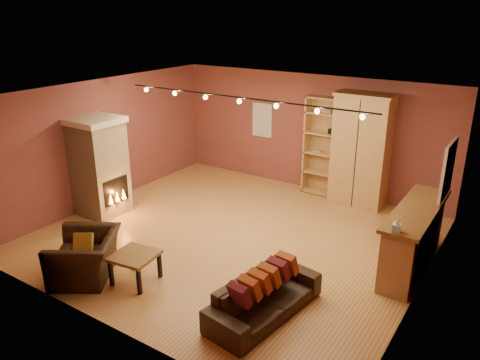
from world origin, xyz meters
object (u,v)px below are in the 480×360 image
Objects in this scene: fireplace at (100,167)px; armchair at (84,249)px; bar_counter at (413,238)px; loveseat at (265,291)px; bookcase at (326,146)px; armoire at (361,150)px; coffee_table at (135,258)px.

fireplace reaches higher than armchair.
loveseat is at bearing -119.61° from bar_counter.
fireplace is at bearing -133.58° from bookcase.
armoire is 2.91m from bar_counter.
loveseat reaches higher than coffee_table.
armchair is at bearing -107.18° from bookcase.
armoire is 1.28× the size of loveseat.
bar_counter is 5.52m from armchair.
fireplace is 5.70m from armoire.
armoire is at bearing 69.97° from coffee_table.
armchair is (-3.01, -0.75, 0.11)m from loveseat.
bookcase is 1.71× the size of armchair.
loveseat is (1.26, -4.93, -0.80)m from bookcase.
bookcase is 5.98m from armchair.
bar_counter is 3.13× the size of coffee_table.
bar_counter reaches higher than coffee_table.
bar_counter is 4.68m from coffee_table.
bookcase is at bearing 138.32° from bar_counter.
loveseat is (-1.44, -2.53, -0.17)m from bar_counter.
bookcase is at bearing 129.51° from armchair.
armoire is at bearing 120.60° from armchair.
loveseat is at bearing 70.59° from armchair.
bookcase reaches higher than coffee_table.
armoire is 6.14m from armchair.
armoire reaches higher than bookcase.
loveseat is (4.80, -1.20, -0.66)m from fireplace.
fireplace is 2.70m from armchair.
armchair is at bearing -143.65° from bar_counter.
bookcase is 5.15m from loveseat.
armoire reaches higher than loveseat.
fireplace is 0.90× the size of bookcase.
bar_counter reaches higher than armchair.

